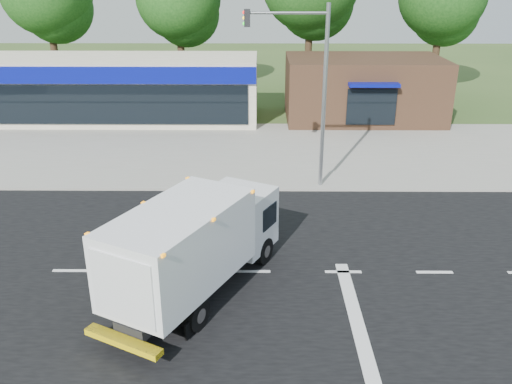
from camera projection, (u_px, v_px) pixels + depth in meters
ground at (252, 272)px, 17.83m from camera, size 120.00×120.00×0.00m
road_asphalt at (252, 272)px, 17.83m from camera, size 60.00×14.00×0.02m
sidewalk at (255, 181)px, 25.39m from camera, size 60.00×2.40×0.12m
parking_apron at (256, 145)px, 30.78m from camera, size 60.00×9.00×0.02m
lane_markings at (296, 294)px, 16.57m from camera, size 55.20×7.00×0.01m
ems_box_truck at (195, 241)px, 15.92m from camera, size 5.19×7.31×3.15m
emergency_worker at (128, 313)px, 14.10m from camera, size 0.78×0.68×1.91m
retail_strip_mall at (120, 88)px, 35.57m from camera, size 18.00×6.20×4.00m
brown_storefront at (363, 89)px, 35.50m from camera, size 10.00×6.70×4.00m
traffic_signal_pole at (310, 79)px, 22.97m from camera, size 3.51×0.25×8.00m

